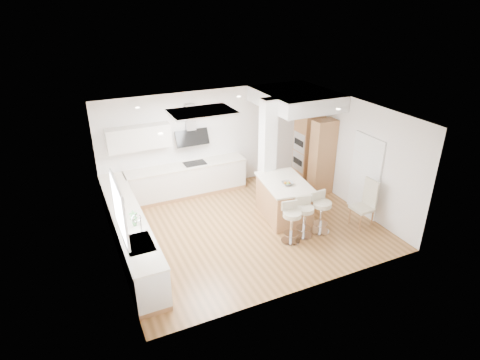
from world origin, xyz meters
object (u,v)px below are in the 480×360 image
bar_stool_a (291,221)px  bar_stool_b (304,215)px  bar_stool_c (321,210)px  dining_chair (366,202)px  peninsula (284,199)px

bar_stool_a → bar_stool_b: bar_stool_a is taller
bar_stool_b → bar_stool_c: 0.45m
bar_stool_b → dining_chair: 1.61m
peninsula → bar_stool_a: 1.13m
peninsula → bar_stool_c: peninsula is taller
dining_chair → bar_stool_c: bearing=167.8°
peninsula → bar_stool_b: peninsula is taller
peninsula → dining_chair: size_ratio=1.43×
bar_stool_b → bar_stool_c: size_ratio=0.96×
bar_stool_c → dining_chair: 1.16m
peninsula → dining_chair: dining_chair is taller
bar_stool_c → bar_stool_a: bearing=-179.0°
peninsula → bar_stool_a: peninsula is taller
bar_stool_a → dining_chair: size_ratio=0.81×
bar_stool_a → dining_chair: bearing=4.2°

